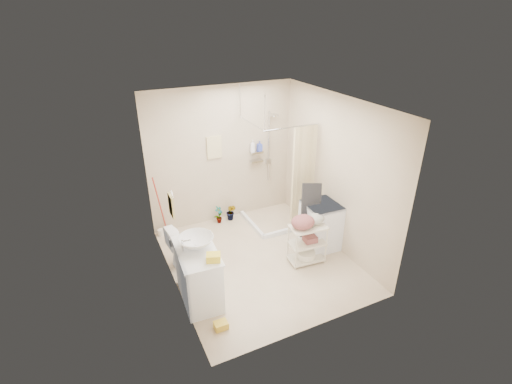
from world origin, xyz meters
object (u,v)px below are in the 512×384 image
washing_machine (321,225)px  laundry_rack (307,240)px  toilet (189,244)px  vanity (198,275)px

washing_machine → laundry_rack: bearing=-146.1°
toilet → washing_machine: washing_machine is taller
vanity → washing_machine: 2.33m
toilet → washing_machine: size_ratio=0.84×
laundry_rack → vanity: bearing=-172.0°
vanity → toilet: bearing=85.8°
toilet → laundry_rack: laundry_rack is taller
vanity → washing_machine: washing_machine is taller
vanity → laundry_rack: bearing=6.3°
laundry_rack → toilet: bearing=160.6°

